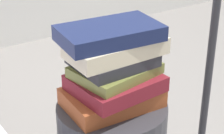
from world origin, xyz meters
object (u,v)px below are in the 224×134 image
(book_maroon, at_px, (115,83))
(book_charcoal, at_px, (113,59))
(book_navy, at_px, (110,33))
(book_rust, at_px, (111,97))
(book_olive, at_px, (115,70))
(book_cream, at_px, (116,48))

(book_maroon, xyz_separation_m, book_charcoal, (0.00, 0.02, 0.07))
(book_maroon, relative_size, book_navy, 0.87)
(book_rust, relative_size, book_olive, 1.19)
(book_rust, bearing_deg, book_charcoal, 34.70)
(book_rust, bearing_deg, book_navy, -144.03)
(book_charcoal, relative_size, book_cream, 0.79)
(book_rust, height_order, book_navy, book_navy)
(book_maroon, distance_m, book_olive, 0.04)
(book_rust, bearing_deg, book_cream, -39.75)
(book_cream, height_order, book_navy, book_navy)
(book_navy, bearing_deg, book_rust, 38.52)
(book_olive, relative_size, book_cream, 0.84)
(book_charcoal, bearing_deg, book_cream, -91.15)
(book_olive, xyz_separation_m, book_navy, (-0.02, 0.00, 0.12))
(book_cream, relative_size, book_navy, 0.98)
(book_rust, xyz_separation_m, book_cream, (0.01, -0.01, 0.17))
(book_maroon, height_order, book_charcoal, book_charcoal)
(book_olive, xyz_separation_m, book_charcoal, (-0.00, 0.01, 0.03))
(book_maroon, xyz_separation_m, book_navy, (-0.02, 0.01, 0.16))
(book_charcoal, height_order, book_navy, book_navy)
(book_rust, height_order, book_charcoal, book_charcoal)
(book_maroon, relative_size, book_cream, 0.88)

